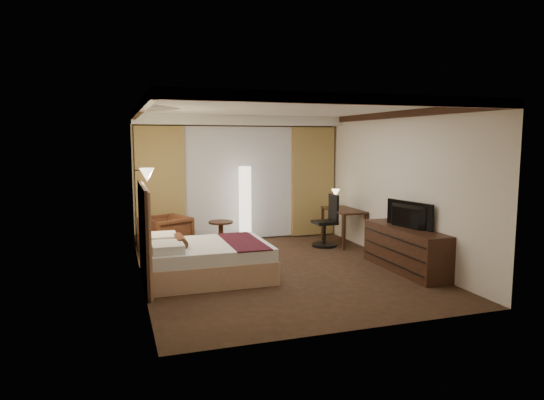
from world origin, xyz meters
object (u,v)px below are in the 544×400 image
object	(u,v)px
armchair	(166,233)
television	(405,211)
floor_lamp	(245,205)
office_chair	(325,220)
desk	(344,227)
bed	(208,261)
dresser	(405,249)
side_table	(221,235)

from	to	relation	value
armchair	television	size ratio (longest dim) A/B	0.81
floor_lamp	armchair	bearing A→B (deg)	-164.25
floor_lamp	television	xyz separation A→B (m)	(1.95, -2.97, 0.20)
armchair	office_chair	bearing A→B (deg)	60.32
floor_lamp	desk	size ratio (longest dim) A/B	1.46
floor_lamp	television	size ratio (longest dim) A/B	1.65
armchair	desk	world-z (taller)	armchair
floor_lamp	office_chair	size ratio (longest dim) A/B	1.53
bed	television	world-z (taller)	television
bed	floor_lamp	xyz separation A→B (m)	(1.25, 2.36, 0.55)
desk	television	size ratio (longest dim) A/B	1.13
dresser	bed	bearing A→B (deg)	169.38
armchair	floor_lamp	bearing A→B (deg)	82.06
dresser	television	distance (m)	0.66
bed	armchair	xyz separation A→B (m)	(-0.47, 1.88, 0.13)
floor_lamp	bed	bearing A→B (deg)	-117.85
television	floor_lamp	bearing A→B (deg)	21.69
bed	side_table	world-z (taller)	bed
armchair	dresser	bearing A→B (deg)	32.46
armchair	desk	distance (m)	3.67
floor_lamp	desk	bearing A→B (deg)	-21.69
armchair	side_table	bearing A→B (deg)	75.96
side_table	television	xyz separation A→B (m)	(2.55, -2.68, 0.75)
bed	television	xyz separation A→B (m)	(3.20, -0.61, 0.75)
floor_lamp	side_table	bearing A→B (deg)	-153.68
bed	armchair	world-z (taller)	armchair
armchair	floor_lamp	world-z (taller)	floor_lamp
dresser	side_table	bearing A→B (deg)	133.93
bed	side_table	size ratio (longest dim) A/B	3.49
desk	office_chair	bearing A→B (deg)	-173.82
armchair	floor_lamp	xyz separation A→B (m)	(1.72, 0.48, 0.42)
side_table	television	world-z (taller)	television
armchair	desk	size ratio (longest dim) A/B	0.72
side_table	television	size ratio (longest dim) A/B	0.55
armchair	side_table	world-z (taller)	armchair
bed	side_table	bearing A→B (deg)	72.42
desk	armchair	bearing A→B (deg)	175.54
floor_lamp	dresser	size ratio (longest dim) A/B	0.87
desk	floor_lamp	bearing A→B (deg)	158.31
office_chair	dresser	bearing A→B (deg)	-76.89
dresser	desk	bearing A→B (deg)	91.30
armchair	bed	bearing A→B (deg)	-9.61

